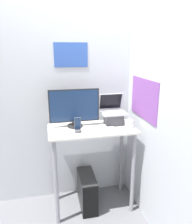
{
  "coord_description": "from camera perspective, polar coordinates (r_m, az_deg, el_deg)",
  "views": [
    {
      "loc": [
        -0.45,
        -1.96,
        1.82
      ],
      "look_at": [
        0.05,
        0.25,
        1.17
      ],
      "focal_mm": 35.0,
      "sensor_mm": 36.0,
      "label": 1
    }
  ],
  "objects": [
    {
      "name": "keyboard",
      "position": [
        2.33,
        1.3,
        -4.62
      ],
      "size": [
        0.32,
        0.12,
        0.02
      ],
      "color": "silver",
      "rests_on": "desk"
    },
    {
      "name": "laptop",
      "position": [
        2.51,
        4.52,
        -0.94
      ],
      "size": [
        0.29,
        0.28,
        0.34
      ],
      "color": "#4C4C51",
      "rests_on": "desk"
    },
    {
      "name": "ground_plane",
      "position": [
        2.71,
        0.25,
        -26.27
      ],
      "size": [
        12.0,
        12.0,
        0.0
      ],
      "primitive_type": "plane",
      "color": "slate"
    },
    {
      "name": "wall_back",
      "position": [
        2.64,
        -2.59,
        4.54
      ],
      "size": [
        6.0,
        0.06,
        2.6
      ],
      "color": "silver",
      "rests_on": "ground_plane"
    },
    {
      "name": "desk",
      "position": [
        2.49,
        -1.04,
        -9.08
      ],
      "size": [
        0.95,
        0.5,
        0.99
      ],
      "color": "beige",
      "rests_on": "ground_plane"
    },
    {
      "name": "computer_tower",
      "position": [
        2.77,
        -2.33,
        -19.84
      ],
      "size": [
        0.18,
        0.45,
        0.41
      ],
      "color": "black",
      "rests_on": "ground_plane"
    },
    {
      "name": "mouse",
      "position": [
        2.37,
        6.27,
        -4.21
      ],
      "size": [
        0.03,
        0.06,
        0.03
      ],
      "color": "white",
      "rests_on": "desk"
    },
    {
      "name": "mug",
      "position": [
        2.42,
        8.68,
        -3.11
      ],
      "size": [
        0.09,
        0.09,
        0.09
      ],
      "color": "white",
      "rests_on": "desk"
    },
    {
      "name": "wall_side_right",
      "position": [
        2.26,
        14.24,
        2.15
      ],
      "size": [
        0.06,
        6.0,
        2.6
      ],
      "color": "silver",
      "rests_on": "ground_plane"
    },
    {
      "name": "monitor",
      "position": [
        2.4,
        -5.67,
        0.85
      ],
      "size": [
        0.55,
        0.17,
        0.42
      ],
      "color": "black",
      "rests_on": "desk"
    },
    {
      "name": "cell_phone",
      "position": [
        2.27,
        -4.78,
        -4.1
      ],
      "size": [
        0.07,
        0.07,
        0.16
      ],
      "color": "#4C4C51",
      "rests_on": "desk"
    }
  ]
}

